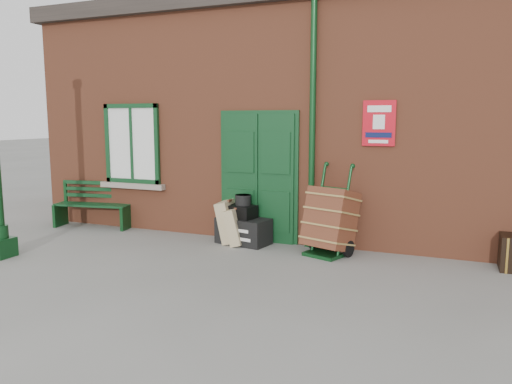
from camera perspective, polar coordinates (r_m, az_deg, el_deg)
The scene contains 9 objects.
ground at distance 7.36m, azimuth -1.81°, elevation -8.35°, with size 80.00×80.00×0.00m, color gray.
station_building at distance 10.34m, azimuth 6.14°, elevation 8.56°, with size 10.30×4.30×4.36m.
bench at distance 10.34m, azimuth -17.99°, elevation -1.24°, with size 1.56×0.72×0.93m.
houdini_trunk at distance 8.55m, azimuth -1.44°, elevation -4.46°, with size 0.88×0.49×0.44m, color black.
strongbox at distance 8.50m, azimuth -1.76°, elevation -2.25°, with size 0.49×0.35×0.22m, color black.
hatbox at distance 8.48m, azimuth -1.50°, elevation -0.91°, with size 0.27×0.27×0.18m, color black.
suitcase_back at distance 8.61m, azimuth -3.16°, elevation -3.38°, with size 0.20×0.51×0.71m, color tan.
suitcase_front at distance 8.46m, azimuth -2.34°, elevation -3.95°, with size 0.18×0.46×0.61m, color tan.
porter_trolley at distance 7.90m, azimuth 8.47°, elevation -3.23°, with size 0.88×0.92×1.40m.
Camera 1 is at (2.89, -6.43, 2.12)m, focal length 35.00 mm.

